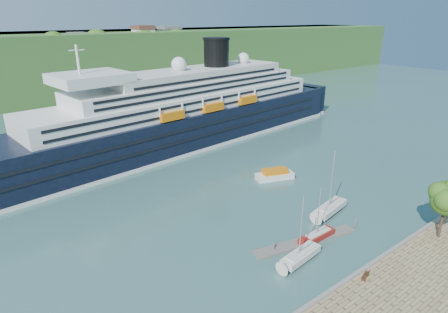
% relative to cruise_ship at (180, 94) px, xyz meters
% --- Properties ---
extents(ground, '(400.00, 400.00, 0.00)m').
position_rel_cruise_ship_xyz_m(ground, '(-7.27, -57.26, -12.69)').
color(ground, '#335B57').
rests_on(ground, ground).
extents(far_hillside, '(400.00, 50.00, 24.00)m').
position_rel_cruise_ship_xyz_m(far_hillside, '(-7.27, 87.74, -0.69)').
color(far_hillside, '#2B5421').
rests_on(far_hillside, ground).
extents(quay_coping, '(220.00, 0.50, 0.30)m').
position_rel_cruise_ship_xyz_m(quay_coping, '(-7.27, -57.46, -11.54)').
color(quay_coping, slate).
rests_on(quay_coping, promenade).
extents(cruise_ship, '(114.17, 28.44, 25.39)m').
position_rel_cruise_ship_xyz_m(cruise_ship, '(0.00, 0.00, 0.00)').
color(cruise_ship, black).
rests_on(cruise_ship, ground).
extents(park_bench, '(1.69, 1.05, 1.01)m').
position_rel_cruise_ship_xyz_m(park_bench, '(-10.25, -58.46, -11.19)').
color(park_bench, '#442213').
rests_on(park_bench, promenade).
extents(promenade_tree, '(5.64, 5.64, 9.33)m').
position_rel_cruise_ship_xyz_m(promenade_tree, '(5.96, -59.57, -7.03)').
color(promenade_tree, '#2B5C18').
rests_on(promenade_tree, promenade).
extents(floating_pontoon, '(16.48, 5.55, 0.37)m').
position_rel_cruise_ship_xyz_m(floating_pontoon, '(-8.78, -48.15, -12.51)').
color(floating_pontoon, slate).
rests_on(floating_pontoon, ground).
extents(sailboat_white_near, '(7.45, 2.84, 9.39)m').
position_rel_cruise_ship_xyz_m(sailboat_white_near, '(-12.85, -50.69, -8.00)').
color(sailboat_white_near, silver).
rests_on(sailboat_white_near, ground).
extents(sailboat_red, '(6.25, 1.76, 8.07)m').
position_rel_cruise_ship_xyz_m(sailboat_red, '(-7.05, -48.80, -8.66)').
color(sailboat_red, maroon).
rests_on(sailboat_red, ground).
extents(sailboat_white_far, '(8.48, 3.65, 10.60)m').
position_rel_cruise_ship_xyz_m(sailboat_white_far, '(0.61, -45.02, -7.39)').
color(sailboat_white_far, silver).
rests_on(sailboat_white_far, ground).
extents(tender_launch, '(8.03, 5.02, 2.10)m').
position_rel_cruise_ship_xyz_m(tender_launch, '(3.34, -29.49, -11.64)').
color(tender_launch, orange).
rests_on(tender_launch, ground).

